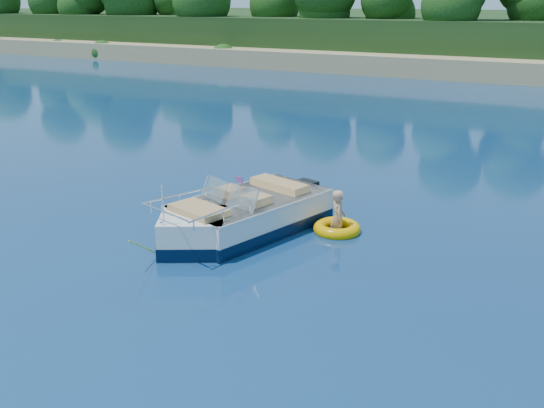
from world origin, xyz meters
name	(u,v)px	position (x,y,z in m)	size (l,w,h in m)	color
ground	(173,246)	(0.00, 0.00, 0.00)	(160.00, 160.00, 0.00)	#0B234F
shoreline	(527,43)	(0.00, 63.77, 0.98)	(170.00, 59.00, 6.00)	#9F865C
treeline	(497,0)	(0.04, 41.01, 5.55)	(150.00, 7.12, 8.19)	#301E10
motorboat	(239,219)	(0.97, 1.46, 0.39)	(3.11, 5.83, 1.99)	white
tow_tube	(337,228)	(3.06, 2.76, 0.08)	(1.32, 1.32, 0.32)	#F4AD00
boy	(337,231)	(3.05, 2.81, 0.00)	(0.58, 0.38, 1.59)	tan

